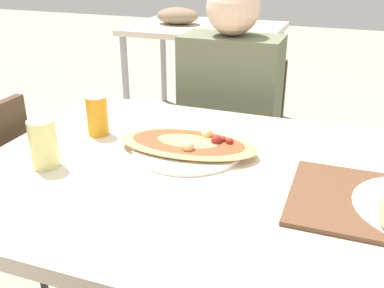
# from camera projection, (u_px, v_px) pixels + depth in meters

# --- Properties ---
(dining_table) EXTENTS (1.23, 0.94, 0.75)m
(dining_table) POSITION_uv_depth(u_px,v_px,m) (202.00, 194.00, 1.22)
(dining_table) COLOR beige
(dining_table) RESTS_ON ground_plane
(chair_far_seated) EXTENTS (0.40, 0.40, 0.85)m
(chair_far_seated) POSITION_uv_depth(u_px,v_px,m) (234.00, 143.00, 2.02)
(chair_far_seated) COLOR #3F2D1E
(chair_far_seated) RESTS_ON ground_plane
(person_seated) EXTENTS (0.40, 0.24, 1.18)m
(person_seated) POSITION_uv_depth(u_px,v_px,m) (229.00, 106.00, 1.84)
(person_seated) COLOR #2D2D38
(person_seated) RESTS_ON ground_plane
(pizza_main) EXTENTS (0.42, 0.32, 0.06)m
(pizza_main) POSITION_uv_depth(u_px,v_px,m) (188.00, 145.00, 1.30)
(pizza_main) COLOR white
(pizza_main) RESTS_ON dining_table
(soda_can) EXTENTS (0.07, 0.07, 0.12)m
(soda_can) POSITION_uv_depth(u_px,v_px,m) (97.00, 116.00, 1.40)
(soda_can) COLOR orange
(soda_can) RESTS_ON dining_table
(drink_glass) EXTENTS (0.07, 0.07, 0.13)m
(drink_glass) POSITION_uv_depth(u_px,v_px,m) (44.00, 144.00, 1.19)
(drink_glass) COLOR #E0DB7F
(drink_glass) RESTS_ON dining_table
(background_table) EXTENTS (1.10, 0.80, 0.87)m
(background_table) POSITION_uv_depth(u_px,v_px,m) (200.00, 33.00, 3.33)
(background_table) COLOR beige
(background_table) RESTS_ON ground_plane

